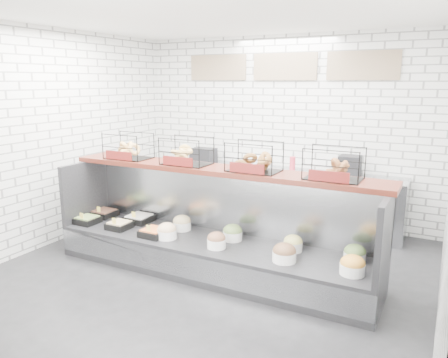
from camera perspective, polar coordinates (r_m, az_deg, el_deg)
The scene contains 5 objects.
ground at distance 5.24m, azimuth -3.39°, elevation -13.16°, with size 5.50×5.50×0.00m, color black.
room_shell at distance 5.24m, azimuth -0.25°, elevation 10.25°, with size 5.02×5.51×3.01m.
display_case at distance 5.38m, azimuth -1.50°, elevation -8.62°, with size 4.00×0.90×1.20m.
bagel_shelf at distance 5.24m, azimuth -0.62°, elevation 2.68°, with size 4.10×0.50×0.40m.
prep_counter at distance 7.14m, azimuth 6.59°, elevation -2.08°, with size 4.00×0.60×1.20m.
Camera 1 is at (2.45, -4.03, 2.28)m, focal length 35.00 mm.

